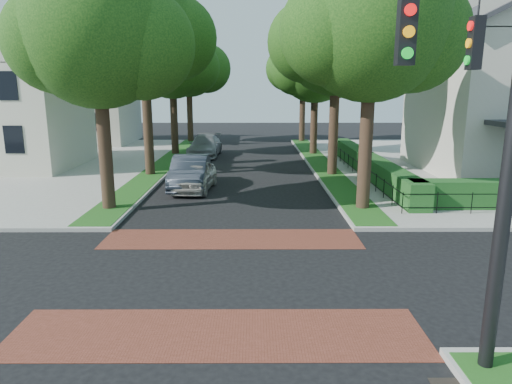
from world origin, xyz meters
TOP-DOWN VIEW (x-y plane):
  - ground at (0.00, 0.00)m, footprint 120.00×120.00m
  - crosswalk_far at (0.00, 3.20)m, footprint 9.00×2.20m
  - crosswalk_near at (0.00, -3.20)m, footprint 9.00×2.20m
  - grass_strip_ne at (5.40, 19.10)m, footprint 1.60×29.80m
  - grass_strip_nw at (-5.40, 19.10)m, footprint 1.60×29.80m
  - tree_right_near at (5.60, 7.24)m, footprint 7.75×6.67m
  - tree_right_mid at (5.61, 15.25)m, footprint 8.25×7.09m
  - tree_right_far at (5.60, 24.22)m, footprint 7.25×6.23m
  - tree_right_back at (5.60, 33.23)m, footprint 7.50×6.45m
  - tree_left_near at (-5.40, 7.23)m, footprint 7.50×6.45m
  - tree_left_mid at (-5.39, 15.24)m, footprint 8.00×6.88m
  - tree_left_far at (-5.40, 24.22)m, footprint 7.00×6.02m
  - tree_left_back at (-5.40, 33.24)m, footprint 7.75×6.66m
  - hedge_main_road at (7.70, 15.00)m, footprint 1.00×18.00m
  - fence_main_road at (6.90, 15.00)m, footprint 0.06×18.00m
  - house_left_near at (-15.49, 17.99)m, footprint 10.00×9.00m
  - house_left_far at (-15.49, 31.99)m, footprint 10.00×9.00m
  - traffic_signal at (4.89, -4.41)m, footprint 2.17×2.00m
  - parked_car_front at (-2.30, 11.17)m, footprint 2.17×4.58m
  - parked_car_middle at (-2.61, 11.71)m, footprint 1.95×5.26m
  - parked_car_rear at (-3.08, 23.57)m, footprint 2.46×5.66m

SIDE VIEW (x-z plane):
  - ground at x=0.00m, z-range 0.00..0.00m
  - crosswalk_far at x=0.00m, z-range 0.00..0.01m
  - crosswalk_near at x=0.00m, z-range 0.00..0.01m
  - grass_strip_ne at x=5.40m, z-range 0.15..0.17m
  - grass_strip_nw at x=-5.40m, z-range 0.15..0.17m
  - fence_main_road at x=6.90m, z-range 0.15..1.05m
  - hedge_main_road at x=7.70m, z-range 0.15..1.35m
  - parked_car_front at x=-2.30m, z-range 0.00..1.51m
  - parked_car_rear at x=-3.08m, z-range 0.00..1.62m
  - parked_car_middle at x=-2.61m, z-range 0.00..1.72m
  - traffic_signal at x=4.89m, z-range 0.71..8.71m
  - house_left_near at x=-15.49m, z-range -0.03..10.11m
  - house_left_far at x=-15.49m, z-range -0.03..10.11m
  - tree_right_far at x=5.60m, z-range 2.04..11.78m
  - tree_left_far at x=-5.40m, z-range 2.19..12.05m
  - tree_right_back at x=5.60m, z-range 2.17..12.37m
  - tree_left_near at x=-5.40m, z-range 2.17..12.37m
  - tree_left_back at x=-5.40m, z-range 2.19..12.63m
  - tree_right_near at x=5.60m, z-range 2.30..12.96m
  - tree_right_mid at x=5.61m, z-range 2.38..13.60m
  - tree_left_mid at x=-5.39m, z-range 2.60..14.08m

